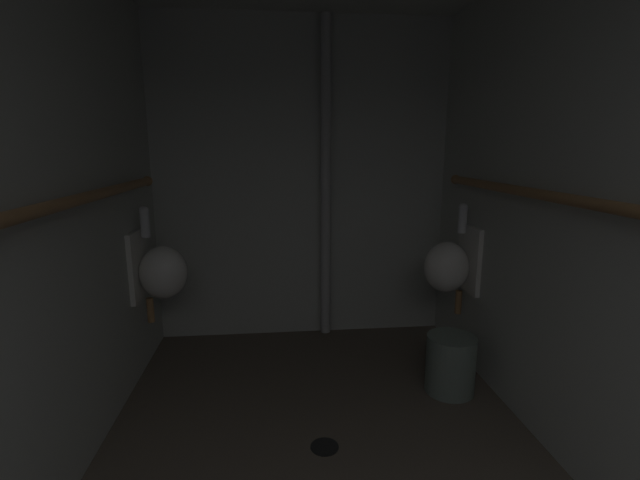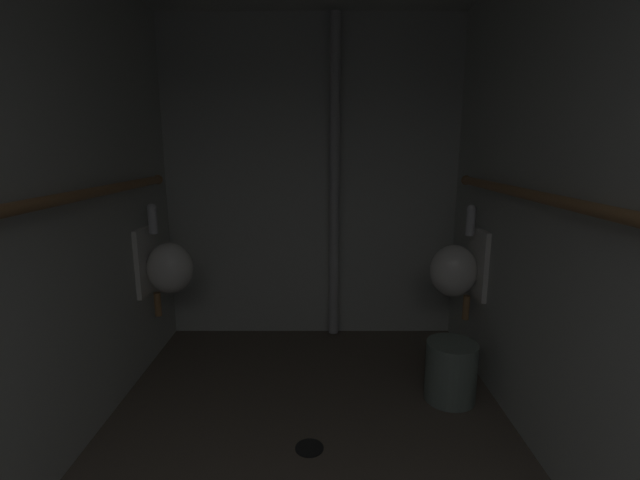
# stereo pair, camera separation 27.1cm
# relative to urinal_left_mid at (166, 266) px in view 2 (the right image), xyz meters

# --- Properties ---
(wall_left) EXTENTS (0.06, 3.41, 2.36)m
(wall_left) POSITION_rel_urinal_left_mid_xyz_m (-0.18, -1.12, 0.50)
(wall_left) COLOR #B5B9B0
(wall_left) RESTS_ON ground
(wall_right) EXTENTS (0.06, 3.41, 2.36)m
(wall_right) POSITION_rel_urinal_left_mid_xyz_m (2.06, -1.12, 0.50)
(wall_right) COLOR #B5B9B0
(wall_right) RESTS_ON ground
(wall_back) EXTENTS (2.30, 0.06, 2.36)m
(wall_back) POSITION_rel_urinal_left_mid_xyz_m (0.94, 0.55, 0.50)
(wall_back) COLOR #B5B9B0
(wall_back) RESTS_ON ground
(urinal_left_mid) EXTENTS (0.32, 0.30, 0.76)m
(urinal_left_mid) POSITION_rel_urinal_left_mid_xyz_m (0.00, 0.00, 0.00)
(urinal_left_mid) COLOR silver
(urinal_right_mid) EXTENTS (0.32, 0.30, 0.76)m
(urinal_right_mid) POSITION_rel_urinal_left_mid_xyz_m (1.88, -0.06, 0.00)
(urinal_right_mid) COLOR silver
(supply_pipe_left) EXTENTS (0.06, 2.70, 0.06)m
(supply_pipe_left) POSITION_rel_urinal_left_mid_xyz_m (-0.09, -1.12, 0.55)
(supply_pipe_left) COLOR #9E7042
(supply_pipe_right) EXTENTS (0.06, 2.66, 0.06)m
(supply_pipe_right) POSITION_rel_urinal_left_mid_xyz_m (1.97, -1.16, 0.55)
(supply_pipe_right) COLOR #9E7042
(standpipe_back_wall) EXTENTS (0.07, 0.07, 2.31)m
(standpipe_back_wall) POSITION_rel_urinal_left_mid_xyz_m (1.11, 0.44, 0.50)
(standpipe_back_wall) COLOR #B2B2B2
(standpipe_back_wall) RESTS_ON ground
(floor_drain) EXTENTS (0.14, 0.14, 0.01)m
(floor_drain) POSITION_rel_urinal_left_mid_xyz_m (0.95, -0.89, -0.67)
(floor_drain) COLOR black
(floor_drain) RESTS_ON ground
(waste_bin) EXTENTS (0.29, 0.29, 0.35)m
(waste_bin) POSITION_rel_urinal_left_mid_xyz_m (1.76, -0.45, -0.50)
(waste_bin) COLOR slate
(waste_bin) RESTS_ON ground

